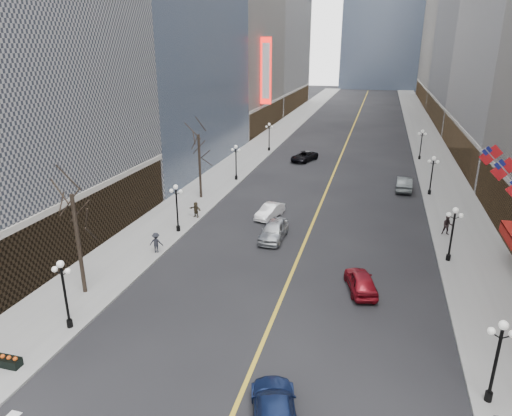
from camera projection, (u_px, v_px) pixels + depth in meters
The scene contains 26 objects.
sidewalk_east at pixel (432, 155), 72.64m from camera, with size 6.00×230.00×0.15m, color gray.
sidewalk_west at pixel (262, 145), 79.55m from camera, with size 6.00×230.00×0.15m, color gray.
lane_line at pixel (348, 139), 85.21m from camera, with size 0.25×200.00×0.02m, color gold.
streetlamp_east_0 at pixel (498, 353), 21.33m from camera, with size 1.26×0.44×4.52m.
streetlamp_east_1 at pixel (453, 229), 35.87m from camera, with size 1.26×0.44×4.52m.
streetlamp_east_2 at pixel (432, 171), 52.24m from camera, with size 1.26×0.44×4.52m.
streetlamp_east_3 at pixel (421, 141), 68.60m from camera, with size 1.26×0.44×4.52m.
streetlamp_west_0 at pixel (64, 287), 27.15m from camera, with size 1.26×0.44×4.52m.
streetlamp_west_1 at pixel (177, 203), 41.69m from camera, with size 1.26×0.44×4.52m.
streetlamp_west_2 at pixel (236, 159), 58.06m from camera, with size 1.26×0.44×4.52m.
streetlamp_west_3 at pixel (269, 134), 74.42m from camera, with size 1.26×0.44×4.52m.
flag_4 at pixel (506, 171), 35.35m from camera, with size 2.87×0.12×2.87m.
flag_5 at pixel (492, 157), 39.90m from camera, with size 2.87×0.12×2.87m.
theatre_marquee at pixel (266, 71), 85.09m from camera, with size 2.00×0.55×12.00m.
tree_west_near at pixel (74, 210), 30.08m from camera, with size 3.60×3.60×7.92m.
tree_west_far at pixel (199, 145), 50.08m from camera, with size 3.60×3.60×7.92m.
planter_west at pixel (4, 360), 24.63m from camera, with size 2.00×0.60×0.67m.
car_nb_near at pixel (274, 230), 40.92m from camera, with size 2.01×4.99×1.70m, color #B5B9BD.
car_nb_mid at pixel (270, 211), 46.14m from camera, with size 1.45×4.16×1.37m, color white.
car_nb_far at pixel (304, 156), 68.75m from camera, with size 2.39×5.19×1.44m, color black.
car_sb_near at pixel (274, 411), 20.83m from camera, with size 2.10×5.16×1.50m, color #152450.
car_sb_mid at pixel (361, 281), 32.26m from camera, with size 1.78×4.41×1.50m, color maroon.
car_sb_far at pixel (404, 184), 54.79m from camera, with size 1.78×5.10×1.68m, color #494F50.
ped_east_walk at pixel (447, 225), 41.49m from camera, with size 0.88×0.48×1.82m, color black.
ped_west_walk at pixel (156, 243), 37.93m from camera, with size 1.13×0.47×1.75m, color black.
ped_west_far at pixel (196, 210), 45.81m from camera, with size 1.49×0.43×1.60m, color #312A1B.
Camera 1 is at (5.53, -6.14, 16.49)m, focal length 32.00 mm.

